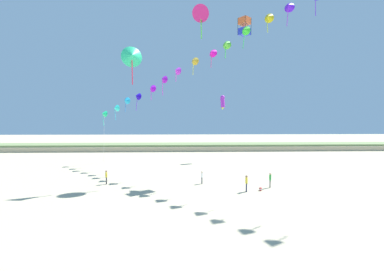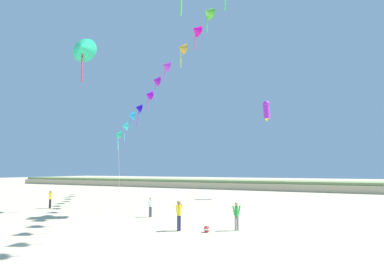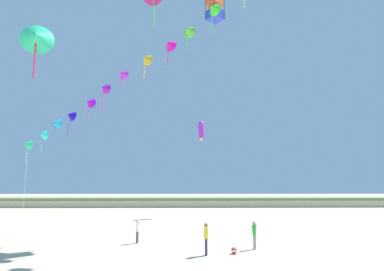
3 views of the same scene
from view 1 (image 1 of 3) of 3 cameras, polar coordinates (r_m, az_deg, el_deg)
name	(u,v)px [view 1 (image 1 of 3)]	position (r m, az deg, el deg)	size (l,w,h in m)	color
ground_plane	(221,206)	(23.32, 6.55, -15.25)	(240.00, 240.00, 0.00)	#C1B28E
dune_ridge	(195,147)	(66.03, 0.73, -2.51)	(120.00, 8.78, 1.61)	tan
person_near_left	(106,176)	(31.90, -18.51, -8.58)	(0.27, 0.57, 1.64)	black
person_near_right	(246,182)	(27.76, 12.01, -10.12)	(0.24, 0.61, 1.74)	#282D4C
person_mid_center	(270,179)	(30.05, 16.97, -9.26)	(0.43, 0.50, 1.66)	gray
person_far_left	(202,177)	(30.55, 2.22, -9.10)	(0.22, 0.52, 1.49)	#474C56
kite_banner_string	(210,53)	(35.80, 4.09, 17.91)	(35.67, 22.68, 25.06)	#1EE389
large_kite_low_lead	(223,102)	(48.45, 6.82, 7.45)	(1.16, 1.11, 2.68)	#B02DCE
large_kite_mid_trail	(201,13)	(37.09, 2.06, 25.55)	(2.71, 2.42, 4.52)	#CC1E74
large_kite_high_solo	(132,56)	(31.53, -13.19, 16.84)	(2.60, 1.70, 4.50)	#2EDE92
large_kite_outer_drift	(244,26)	(36.84, 11.57, 22.65)	(1.75, 1.75, 2.18)	blue
beach_ball	(260,189)	(28.73, 14.98, -11.40)	(0.36, 0.36, 0.36)	red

